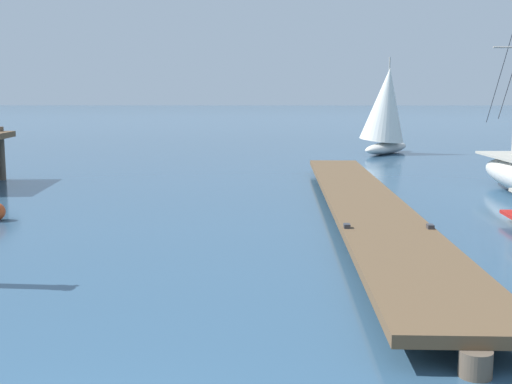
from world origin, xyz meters
name	(u,v)px	position (x,y,z in m)	size (l,w,h in m)	color
floating_dock	(363,201)	(4.27, 12.29, 0.36)	(2.01, 19.47, 0.53)	brown
distant_sailboat	(386,110)	(7.78, 29.88, 2.24)	(3.55, 4.34, 4.93)	silver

